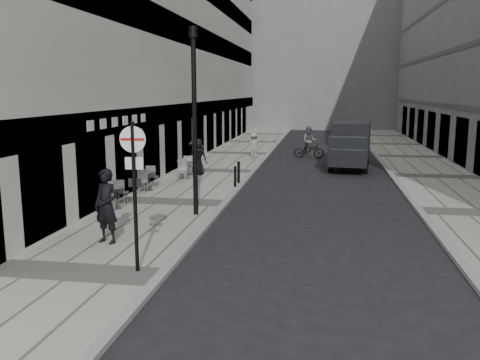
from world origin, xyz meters
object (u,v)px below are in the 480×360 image
object	(u,v)px
walking_man	(107,206)
panel_van	(351,143)
lamppost	(194,113)
sign_post	(134,177)
cyclist	(309,146)

from	to	relation	value
walking_man	panel_van	bearing A→B (deg)	82.41
walking_man	lamppost	xyz separation A→B (m)	(1.59, 3.53, 2.38)
sign_post	lamppost	size ratio (longest dim) A/B	0.56
sign_post	cyclist	size ratio (longest dim) A/B	1.71
cyclist	panel_van	bearing A→B (deg)	-58.72
sign_post	panel_van	distance (m)	18.73
sign_post	walking_man	bearing A→B (deg)	125.39
walking_man	panel_van	distance (m)	17.44
sign_post	cyclist	distance (m)	21.99
lamppost	panel_van	world-z (taller)	lamppost
lamppost	sign_post	bearing A→B (deg)	-90.00
walking_man	lamppost	world-z (taller)	lamppost
lamppost	panel_van	xyz separation A→B (m)	(5.69, 12.32, -2.12)
lamppost	cyclist	distance (m)	16.74
lamppost	cyclist	bearing A→B (deg)	78.43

